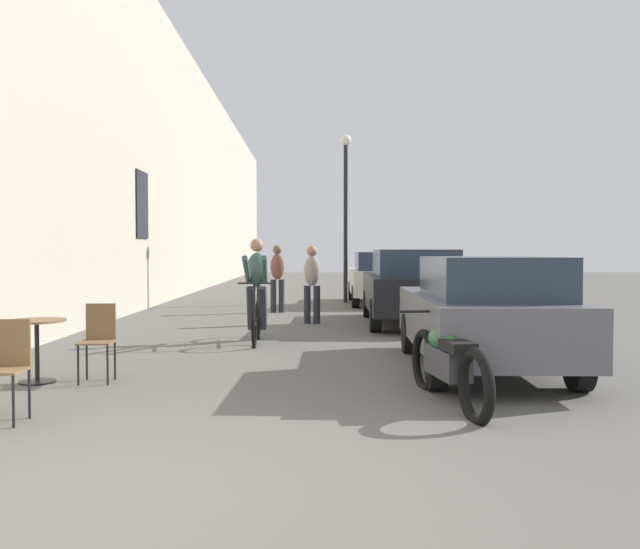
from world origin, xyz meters
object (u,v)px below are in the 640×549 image
cafe_chair_mid_toward_street (99,336)px  parked_car_nearest (483,312)px  street_lamp (346,196)px  parked_car_third (381,277)px  parked_motorcycle (448,362)px  cafe_table_mid (37,337)px  pedestrian_mid (277,275)px  cyclist_on_bicycle (257,293)px  cafe_chair_near_toward_wall (6,363)px  pedestrian_near (312,280)px  parked_car_second (411,286)px

cafe_chair_mid_toward_street → parked_car_nearest: (4.59, 0.62, 0.22)m
street_lamp → parked_car_nearest: street_lamp is taller
cafe_chair_mid_toward_street → parked_car_third: parked_car_third is taller
parked_car_nearest → parked_motorcycle: bearing=-114.3°
cafe_table_mid → pedestrian_mid: (2.28, 8.74, 0.41)m
street_lamp → parked_motorcycle: street_lamp is taller
cafe_table_mid → parked_car_third: (5.10, 11.31, 0.25)m
cafe_table_mid → parked_motorcycle: (4.47, -1.08, -0.12)m
street_lamp → parked_car_nearest: bearing=-84.1°
cyclist_on_bicycle → street_lamp: street_lamp is taller
cafe_chair_near_toward_wall → cyclist_on_bicycle: bearing=70.9°
pedestrian_near → cafe_table_mid: bearing=-116.8°
parked_car_second → parked_motorcycle: bearing=-95.6°
cafe_chair_near_toward_wall → parked_motorcycle: size_ratio=0.42×
pedestrian_near → parked_car_third: size_ratio=0.38×
cafe_chair_mid_toward_street → cafe_table_mid: bearing=-173.6°
pedestrian_mid → parked_car_second: 4.00m
parked_car_third → cafe_table_mid: bearing=-114.3°
cafe_table_mid → parked_car_nearest: parked_car_nearest is taller
street_lamp → pedestrian_near: bearing=-99.8°
parked_car_nearest → parked_car_second: parked_car_second is taller
street_lamp → cafe_chair_near_toward_wall: bearing=-105.1°
parked_car_third → cafe_chair_near_toward_wall: bearing=-109.7°
cafe_table_mid → parked_motorcycle: size_ratio=0.34×
cafe_chair_near_toward_wall → cafe_table_mid: cafe_chair_near_toward_wall is taller
pedestrian_near → street_lamp: (0.98, 5.68, 2.20)m
cafe_chair_near_toward_wall → cafe_table_mid: bearing=104.4°
parked_car_second → cafe_chair_near_toward_wall: bearing=-121.5°
street_lamp → cafe_table_mid: bearing=-109.1°
cafe_table_mid → parked_car_second: (5.16, 5.97, 0.27)m
cafe_chair_near_toward_wall → parked_motorcycle: (4.03, 0.64, -0.11)m
pedestrian_near → parked_car_second: (2.03, -0.22, -0.12)m
parked_car_nearest → pedestrian_near: bearing=111.2°
cafe_chair_mid_toward_street → pedestrian_near: size_ratio=0.55×
street_lamp → cyclist_on_bicycle: bearing=-102.6°
cafe_table_mid → parked_car_second: parked_car_second is taller
parked_car_third → parked_car_nearest: bearing=-89.1°
cyclist_on_bicycle → street_lamp: size_ratio=0.36×
pedestrian_mid → parked_car_nearest: pedestrian_mid is taller
cafe_chair_mid_toward_street → pedestrian_mid: pedestrian_mid is taller
pedestrian_mid → parked_car_third: 3.82m
cafe_chair_near_toward_wall → parked_car_nearest: size_ratio=0.22×
cafe_chair_near_toward_wall → cafe_table_mid: (-0.44, 1.72, 0.00)m
street_lamp → parked_motorcycle: 13.24m
cafe_chair_mid_toward_street → street_lamp: 12.56m
pedestrian_near → parked_car_nearest: 5.91m
parked_car_second → parked_motorcycle: (-0.70, -7.05, -0.39)m
pedestrian_mid → cafe_table_mid: bearing=-104.6°
cafe_chair_near_toward_wall → parked_car_second: size_ratio=0.20×
parked_car_nearest → parked_motorcycle: 1.97m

